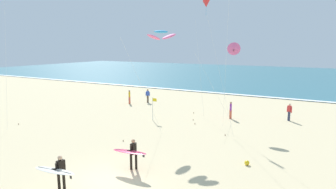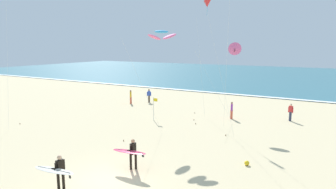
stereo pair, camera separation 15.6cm
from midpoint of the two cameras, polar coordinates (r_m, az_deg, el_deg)
The scene contains 14 objects.
ground_plane at distance 15.32m, azimuth -11.70°, elevation -16.28°, with size 160.00×160.00×0.00m, color beige.
ocean_water at distance 69.13m, azimuth 21.52°, elevation 3.44°, with size 160.00×60.00×0.08m, color #336B7A.
shoreline_foam at distance 40.12m, azimuth 15.62°, elevation -0.17°, with size 160.00×0.87×0.01m, color white.
surfer_lead at distance 14.45m, azimuth -21.32°, elevation -13.83°, with size 2.54×0.91×1.71m.
surfer_trailing at distance 15.83m, azimuth -7.48°, elevation -11.19°, with size 2.10×0.91×1.71m.
kite_diamond_scarlet_far at distance 26.88m, azimuth 7.30°, elevation 16.99°, with size 2.01×1.39×11.16m.
kite_arc_cobalt_high at distance 21.51m, azimuth -1.61°, elevation 11.62°, with size 2.78×4.14×7.75m.
kite_delta_rose_low at distance 24.99m, azimuth 12.66°, elevation 8.77°, with size 3.87×1.15×6.96m.
bystander_red_top at distance 27.97m, azimuth 22.69°, elevation -3.19°, with size 0.45×0.31×1.59m.
bystander_purple_top at distance 27.12m, azimuth 12.11°, elevation -3.03°, with size 0.26×0.48×1.59m.
bystander_blue_top at distance 34.21m, azimuth -4.16°, elevation -0.24°, with size 0.39×0.37×1.59m.
bystander_yellow_top at distance 33.69m, azimuth -7.76°, elevation -0.46°, with size 0.33×0.43×1.59m.
lifeguard_flag at distance 25.87m, azimuth -3.13°, elevation -2.41°, with size 0.45×0.05×2.10m.
beach_ball at distance 17.24m, azimuth 15.07°, elevation -12.88°, with size 0.28×0.28×0.28m, color yellow.
Camera 1 is at (9.13, -10.34, 6.63)m, focal length 30.85 mm.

